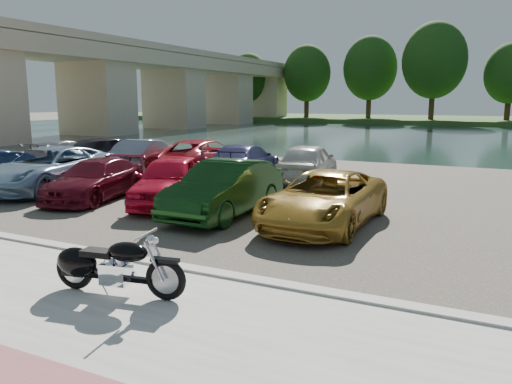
# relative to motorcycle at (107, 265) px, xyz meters

# --- Properties ---
(ground) EXTENTS (200.00, 200.00, 0.00)m
(ground) POSITION_rel_motorcycle_xyz_m (-0.02, -0.46, -0.56)
(ground) COLOR #595447
(ground) RESTS_ON ground
(promenade) EXTENTS (60.00, 6.00, 0.10)m
(promenade) POSITION_rel_motorcycle_xyz_m (-0.02, -1.46, -0.51)
(promenade) COLOR #9E9C95
(promenade) RESTS_ON ground
(kerb) EXTENTS (60.00, 0.30, 0.14)m
(kerb) POSITION_rel_motorcycle_xyz_m (-0.02, 1.54, -0.49)
(kerb) COLOR #9E9C95
(kerb) RESTS_ON ground
(parking_lot) EXTENTS (60.00, 18.00, 0.04)m
(parking_lot) POSITION_rel_motorcycle_xyz_m (-0.02, 10.54, -0.54)
(parking_lot) COLOR #3C3830
(parking_lot) RESTS_ON ground
(river) EXTENTS (120.00, 40.00, 0.00)m
(river) POSITION_rel_motorcycle_xyz_m (-0.02, 39.54, -0.56)
(river) COLOR #172A29
(river) RESTS_ON ground
(far_bank) EXTENTS (120.00, 24.00, 0.60)m
(far_bank) POSITION_rel_motorcycle_xyz_m (-0.02, 71.54, -0.26)
(far_bank) COLOR #274719
(far_bank) RESTS_ON ground
(bridge) EXTENTS (7.00, 56.00, 8.55)m
(bridge) POSITION_rel_motorcycle_xyz_m (-28.02, 40.57, 4.96)
(bridge) COLOR tan
(bridge) RESTS_ON ground
(far_trees) EXTENTS (70.25, 10.68, 12.52)m
(far_trees) POSITION_rel_motorcycle_xyz_m (4.34, 65.34, 6.93)
(far_trees) COLOR #352213
(far_trees) RESTS_ON far_bank
(motorcycle) EXTENTS (2.32, 0.81, 1.05)m
(motorcycle) POSITION_rel_motorcycle_xyz_m (0.00, 0.00, 0.00)
(motorcycle) COLOR black
(motorcycle) RESTS_ON promenade
(car_2) EXTENTS (3.09, 5.70, 1.52)m
(car_2) POSITION_rel_motorcycle_xyz_m (-8.57, 6.53, 0.24)
(car_2) COLOR #7996B0
(car_2) RESTS_ON parking_lot
(car_3) EXTENTS (2.60, 4.59, 1.25)m
(car_3) POSITION_rel_motorcycle_xyz_m (-6.02, 6.05, 0.11)
(car_3) COLOR #530B19
(car_3) RESTS_ON parking_lot
(car_4) EXTENTS (3.26, 4.72, 1.49)m
(car_4) POSITION_rel_motorcycle_xyz_m (-3.35, 6.44, 0.22)
(car_4) COLOR red
(car_4) RESTS_ON parking_lot
(car_5) EXTENTS (1.61, 4.54, 1.49)m
(car_5) POSITION_rel_motorcycle_xyz_m (-1.15, 5.85, 0.22)
(car_5) COLOR black
(car_5) RESTS_ON parking_lot
(car_6) EXTENTS (2.33, 4.92, 1.36)m
(car_6) POSITION_rel_motorcycle_xyz_m (1.65, 5.99, 0.16)
(car_6) COLOR #A77D26
(car_6) RESTS_ON parking_lot
(car_7) EXTENTS (2.38, 4.49, 1.24)m
(car_7) POSITION_rel_motorcycle_xyz_m (-13.35, 11.64, 0.10)
(car_7) COLOR gray
(car_7) RESTS_ON parking_lot
(car_8) EXTENTS (2.52, 4.69, 1.51)m
(car_8) POSITION_rel_motorcycle_xyz_m (-10.95, 11.98, 0.24)
(car_8) COLOR black
(car_8) RESTS_ON parking_lot
(car_9) EXTENTS (2.45, 4.60, 1.44)m
(car_9) POSITION_rel_motorcycle_xyz_m (-8.41, 11.62, 0.20)
(car_9) COLOR slate
(car_9) RESTS_ON parking_lot
(car_10) EXTENTS (2.69, 5.47, 1.49)m
(car_10) POSITION_rel_motorcycle_xyz_m (-5.85, 12.19, 0.23)
(car_10) COLOR #AB1C28
(car_10) RESTS_ON parking_lot
(car_11) EXTENTS (2.76, 5.13, 1.41)m
(car_11) POSITION_rel_motorcycle_xyz_m (-3.61, 11.72, 0.19)
(car_11) COLOR navy
(car_11) RESTS_ON parking_lot
(car_12) EXTENTS (2.43, 4.67, 1.52)m
(car_12) POSITION_rel_motorcycle_xyz_m (-1.09, 12.21, 0.24)
(car_12) COLOR #BAB9B5
(car_12) RESTS_ON parking_lot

